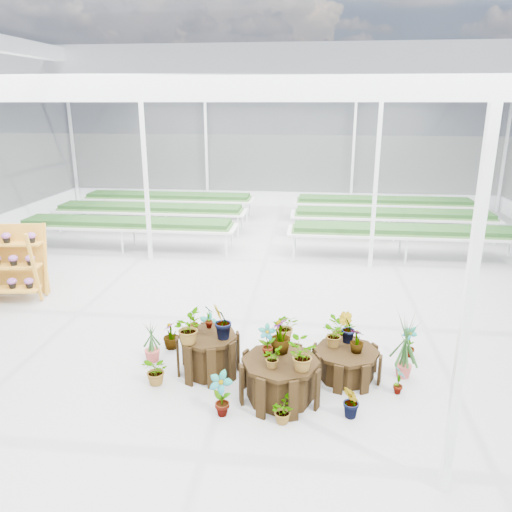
# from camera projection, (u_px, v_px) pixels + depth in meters

# --- Properties ---
(ground_plane) EXTENTS (24.00, 24.00, 0.00)m
(ground_plane) POSITION_uv_depth(u_px,v_px,m) (236.00, 326.00, 9.78)
(ground_plane) COLOR gray
(ground_plane) RESTS_ON ground
(greenhouse_shell) EXTENTS (18.00, 24.00, 4.50)m
(greenhouse_shell) POSITION_uv_depth(u_px,v_px,m) (234.00, 214.00, 9.12)
(greenhouse_shell) COLOR white
(greenhouse_shell) RESTS_ON ground
(steel_frame) EXTENTS (18.00, 24.00, 4.50)m
(steel_frame) POSITION_uv_depth(u_px,v_px,m) (234.00, 214.00, 9.12)
(steel_frame) COLOR silver
(steel_frame) RESTS_ON ground
(nursery_benches) EXTENTS (16.00, 7.00, 0.84)m
(nursery_benches) POSITION_uv_depth(u_px,v_px,m) (268.00, 222.00, 16.49)
(nursery_benches) COLOR silver
(nursery_benches) RESTS_ON ground
(plinth_tall) EXTENTS (1.22, 1.22, 0.66)m
(plinth_tall) POSITION_uv_depth(u_px,v_px,m) (208.00, 354.00, 8.01)
(plinth_tall) COLOR black
(plinth_tall) RESTS_ON ground
(plinth_mid) EXTENTS (1.53, 1.53, 0.62)m
(plinth_mid) POSITION_uv_depth(u_px,v_px,m) (280.00, 379.00, 7.32)
(plinth_mid) COLOR black
(plinth_mid) RESTS_ON ground
(plinth_low) EXTENTS (1.30, 1.30, 0.47)m
(plinth_low) POSITION_uv_depth(u_px,v_px,m) (346.00, 364.00, 7.90)
(plinth_low) COLOR black
(plinth_low) RESTS_ON ground
(shelf_rack) EXTENTS (1.64, 1.02, 1.63)m
(shelf_rack) POSITION_uv_depth(u_px,v_px,m) (7.00, 264.00, 10.90)
(shelf_rack) COLOR #C48727
(shelf_rack) RESTS_ON ground
(nursery_plants) EXTENTS (4.70, 2.92, 1.26)m
(nursery_plants) POSITION_uv_depth(u_px,v_px,m) (278.00, 343.00, 7.96)
(nursery_plants) COLOR #1E421A
(nursery_plants) RESTS_ON ground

